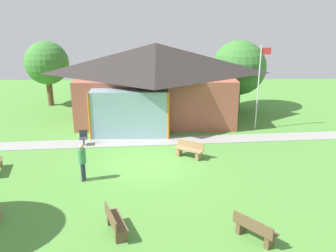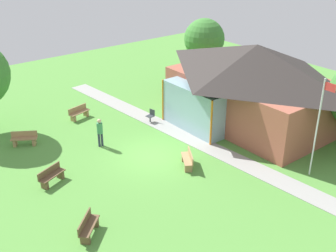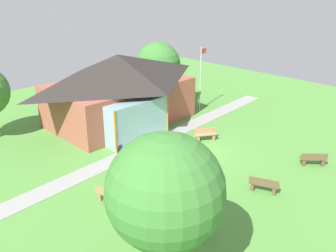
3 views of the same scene
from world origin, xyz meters
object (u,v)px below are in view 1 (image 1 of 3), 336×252
object	(u,v)px
tree_behind_pavilion_left	(47,63)
pavilion	(155,80)
bench_front_center	(115,223)
bench_front_right	(254,229)
patio_chair_west	(84,138)
flagpole	(259,84)
bench_rear_near_path	(189,150)
tree_behind_pavilion_right	(239,68)
visitor_strolling_lawn	(82,159)

from	to	relation	value
tree_behind_pavilion_left	pavilion	bearing A→B (deg)	-23.51
bench_front_center	bench_front_right	size ratio (longest dim) A/B	1.11
bench_front_right	patio_chair_west	size ratio (longest dim) A/B	1.63
pavilion	flagpole	world-z (taller)	flagpole
patio_chair_west	bench_rear_near_path	bearing A→B (deg)	153.20
pavilion	patio_chair_west	bearing A→B (deg)	-127.83
pavilion	tree_behind_pavilion_right	size ratio (longest dim) A/B	2.15
patio_chair_west	tree_behind_pavilion_left	bearing A→B (deg)	-72.74
bench_front_center	bench_front_right	xyz separation A→B (m)	(4.63, -0.47, 0.00)
pavilion	bench_front_right	xyz separation A→B (m)	(3.46, -13.78, -2.28)
bench_front_center	visitor_strolling_lawn	size ratio (longest dim) A/B	0.89
visitor_strolling_lawn	bench_front_center	bearing A→B (deg)	33.21
pavilion	visitor_strolling_lawn	bearing A→B (deg)	-108.11
bench_front_center	flagpole	bearing A→B (deg)	123.04
bench_front_center	patio_chair_west	xyz separation A→B (m)	(-2.79, 8.21, 0.01)
patio_chair_west	bench_front_right	bearing A→B (deg)	120.96
bench_rear_near_path	patio_chair_west	distance (m)	6.07
bench_front_center	bench_front_right	bearing A→B (deg)	62.27
bench_front_center	bench_rear_near_path	distance (m)	7.08
pavilion	patio_chair_west	world-z (taller)	pavilion
bench_front_right	tree_behind_pavilion_right	world-z (taller)	tree_behind_pavilion_right
bench_front_right	bench_rear_near_path	bearing A→B (deg)	150.69
pavilion	bench_rear_near_path	distance (m)	7.49
bench_front_center	pavilion	bearing A→B (deg)	153.04
pavilion	bench_front_center	bearing A→B (deg)	-95.03
bench_rear_near_path	visitor_strolling_lawn	bearing A→B (deg)	58.75
tree_behind_pavilion_right	bench_rear_near_path	bearing A→B (deg)	-115.16
flagpole	bench_front_center	bearing A→B (deg)	-125.02
flagpole	patio_chair_west	size ratio (longest dim) A/B	6.11
pavilion	patio_chair_west	size ratio (longest dim) A/B	12.91
flagpole	bench_front_right	bearing A→B (deg)	-104.68
flagpole	tree_behind_pavilion_right	distance (m)	4.80
tree_behind_pavilion_left	flagpole	bearing A→B (deg)	-22.42
bench_front_center	tree_behind_pavilion_left	world-z (taller)	tree_behind_pavilion_left
pavilion	tree_behind_pavilion_left	distance (m)	9.17
bench_front_right	visitor_strolling_lawn	bearing A→B (deg)	-166.45
tree_behind_pavilion_right	tree_behind_pavilion_left	bearing A→B (deg)	174.78
pavilion	visitor_strolling_lawn	xyz separation A→B (m)	(-3.07, -9.39, -1.66)
patio_chair_west	tree_behind_pavilion_left	world-z (taller)	tree_behind_pavilion_left
pavilion	flagpole	size ratio (longest dim) A/B	2.11
bench_front_right	tree_behind_pavilion_right	distance (m)	16.55
bench_rear_near_path	patio_chair_west	bearing A→B (deg)	14.60
patio_chair_west	bench_front_center	bearing A→B (deg)	99.18
bench_front_center	visitor_strolling_lawn	distance (m)	4.40
bench_rear_near_path	tree_behind_pavilion_right	world-z (taller)	tree_behind_pavilion_right
tree_behind_pavilion_left	tree_behind_pavilion_right	xyz separation A→B (m)	(14.56, -1.33, -0.19)
visitor_strolling_lawn	pavilion	bearing A→B (deg)	169.20
pavilion	flagpole	bearing A→B (deg)	-20.98
bench_front_right	bench_front_center	bearing A→B (deg)	-138.38
patio_chair_west	pavilion	bearing A→B (deg)	-137.43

